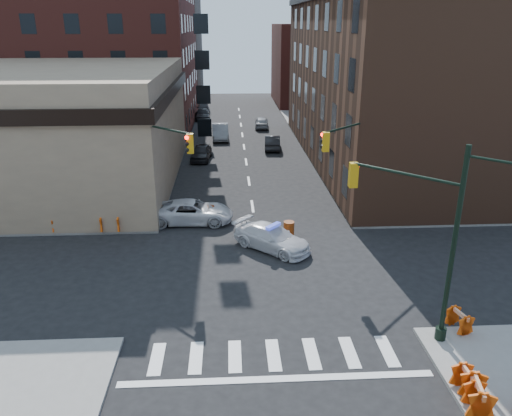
{
  "coord_description": "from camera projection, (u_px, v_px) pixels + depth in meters",
  "views": [
    {
      "loc": [
        -1.57,
        -22.92,
        12.13
      ],
      "look_at": [
        -0.09,
        3.75,
        2.2
      ],
      "focal_mm": 35.0,
      "sensor_mm": 36.0,
      "label": 1
    }
  ],
  "objects": [
    {
      "name": "parked_car_enear",
      "position": [
        272.0,
        142.0,
        50.8
      ],
      "size": [
        1.85,
        4.42,
        1.42
      ],
      "primitive_type": "imported",
      "rotation": [
        0.0,
        0.0,
        3.06
      ],
      "color": "black",
      "rests_on": "ground"
    },
    {
      "name": "pedestrian_b",
      "position": [
        114.0,
        211.0,
        31.2
      ],
      "size": [
        0.99,
        0.83,
        1.82
      ],
      "primitive_type": "imported",
      "rotation": [
        0.0,
        0.0,
        -0.17
      ],
      "color": "black",
      "rests_on": "sidewalk_nw"
    },
    {
      "name": "signal_pole_nw",
      "position": [
        156.0,
        166.0,
        28.94
      ],
      "size": [
        3.58,
        3.67,
        8.0
      ],
      "rotation": [
        0.0,
        0.0,
        -0.79
      ],
      "color": "black",
      "rests_on": "sidewalk_nw"
    },
    {
      "name": "bank_building",
      "position": [
        30.0,
        127.0,
        38.75
      ],
      "size": [
        22.0,
        22.0,
        9.0
      ],
      "primitive_type": "cube",
      "color": "#947D61",
      "rests_on": "ground"
    },
    {
      "name": "barricade_nw_b",
      "position": [
        61.0,
        223.0,
        30.49
      ],
      "size": [
        1.36,
        0.92,
        0.93
      ],
      "primitive_type": null,
      "rotation": [
        0.0,
        0.0,
        0.26
      ],
      "color": "red",
      "rests_on": "sidewalk_nw"
    },
    {
      "name": "parked_car_efar",
      "position": [
        262.0,
        122.0,
        61.07
      ],
      "size": [
        1.83,
        4.13,
        1.38
      ],
      "primitive_type": "imported",
      "rotation": [
        0.0,
        0.0,
        3.09
      ],
      "color": "#999CA2",
      "rests_on": "ground"
    },
    {
      "name": "sidewalk_nw",
      "position": [
        35.0,
        139.0,
        55.19
      ],
      "size": [
        34.0,
        54.5,
        0.15
      ],
      "primitive_type": "cube",
      "color": "gray",
      "rests_on": "ground"
    },
    {
      "name": "filler_ne",
      "position": [
        326.0,
        64.0,
        78.67
      ],
      "size": [
        16.0,
        16.0,
        12.0
      ],
      "primitive_type": "cube",
      "color": "#5E241D",
      "rests_on": "ground"
    },
    {
      "name": "barricade_nw_a",
      "position": [
        111.0,
        223.0,
        30.4
      ],
      "size": [
        1.37,
        0.69,
        1.02
      ],
      "primitive_type": null,
      "rotation": [
        0.0,
        0.0,
        -0.0
      ],
      "color": "red",
      "rests_on": "sidewalk_nw"
    },
    {
      "name": "commercial_row_ne",
      "position": [
        389.0,
        83.0,
        45.05
      ],
      "size": [
        14.0,
        34.0,
        14.0
      ],
      "primitive_type": "cube",
      "color": "#523120",
      "rests_on": "ground"
    },
    {
      "name": "apartment_block",
      "position": [
        81.0,
        24.0,
        58.05
      ],
      "size": [
        25.0,
        25.0,
        24.0
      ],
      "primitive_type": "cube",
      "color": "#5E241D",
      "rests_on": "ground"
    },
    {
      "name": "parked_car_wfar",
      "position": [
        220.0,
        132.0,
        55.13
      ],
      "size": [
        1.92,
        5.07,
        1.65
      ],
      "primitive_type": "imported",
      "rotation": [
        0.0,
        0.0,
        0.04
      ],
      "color": "gray",
      "rests_on": "ground"
    },
    {
      "name": "barricade_se_a",
      "position": [
        459.0,
        321.0,
        20.63
      ],
      "size": [
        0.81,
        1.22,
        0.84
      ],
      "primitive_type": null,
      "rotation": [
        0.0,
        0.0,
        1.81
      ],
      "color": "#D9590A",
      "rests_on": "sidewalk_se"
    },
    {
      "name": "parked_car_wnear",
      "position": [
        201.0,
        153.0,
        46.76
      ],
      "size": [
        2.07,
        4.34,
        1.43
      ],
      "primitive_type": "imported",
      "rotation": [
        0.0,
        0.0,
        -0.09
      ],
      "color": "black",
      "rests_on": "ground"
    },
    {
      "name": "tree_ne_near",
      "position": [
        320.0,
        116.0,
        49.26
      ],
      "size": [
        3.0,
        3.0,
        4.85
      ],
      "color": "black",
      "rests_on": "sidewalk_ne"
    },
    {
      "name": "barricade_se_b",
      "position": [
        467.0,
        383.0,
        16.99
      ],
      "size": [
        0.63,
        1.22,
        0.91
      ],
      "primitive_type": null,
      "rotation": [
        0.0,
        0.0,
        1.59
      ],
      "color": "#D5550A",
      "rests_on": "sidewalk_se"
    },
    {
      "name": "barrel_road",
      "position": [
        289.0,
        231.0,
        29.55
      ],
      "size": [
        0.77,
        0.77,
        1.14
      ],
      "primitive_type": "cylinder",
      "rotation": [
        0.0,
        0.0,
        -0.25
      ],
      "color": "orange",
      "rests_on": "ground"
    },
    {
      "name": "signal_pole_ne",
      "position": [
        354.0,
        163.0,
        29.56
      ],
      "size": [
        3.67,
        3.58,
        8.0
      ],
      "rotation": [
        0.0,
        0.0,
        -2.36
      ],
      "color": "black",
      "rests_on": "sidewalk_ne"
    },
    {
      "name": "signal_pole_se",
      "position": [
        427.0,
        230.0,
        19.3
      ],
      "size": [
        5.4,
        5.27,
        8.0
      ],
      "rotation": [
        0.0,
        0.0,
        2.36
      ],
      "color": "black",
      "rests_on": "sidewalk_se"
    },
    {
      "name": "pedestrian_c",
      "position": [
        85.0,
        207.0,
        32.1
      ],
      "size": [
        1.08,
        0.91,
        1.73
      ],
      "primitive_type": "imported",
      "rotation": [
        0.0,
        0.0,
        0.58
      ],
      "color": "black",
      "rests_on": "sidewalk_nw"
    },
    {
      "name": "pedestrian_a",
      "position": [
        132.0,
        206.0,
        32.5
      ],
      "size": [
        0.68,
        0.65,
        1.56
      ],
      "primitive_type": "imported",
      "rotation": [
        0.0,
        0.0,
        -0.66
      ],
      "color": "black",
      "rests_on": "sidewalk_nw"
    },
    {
      "name": "filler_nw",
      "position": [
        137.0,
        50.0,
        80.16
      ],
      "size": [
        20.0,
        18.0,
        16.0
      ],
      "primitive_type": "cube",
      "color": "brown",
      "rests_on": "ground"
    },
    {
      "name": "ground",
      "position": [
        262.0,
        273.0,
        25.76
      ],
      "size": [
        140.0,
        140.0,
        0.0
      ],
      "primitive_type": "plane",
      "color": "black",
      "rests_on": "ground"
    },
    {
      "name": "sidewalk_ne",
      "position": [
        441.0,
        134.0,
        57.58
      ],
      "size": [
        34.0,
        54.5,
        0.15
      ],
      "primitive_type": "cube",
      "color": "gray",
      "rests_on": "ground"
    },
    {
      "name": "tree_ne_far",
      "position": [
        308.0,
        104.0,
        56.75
      ],
      "size": [
        3.0,
        3.0,
        4.85
      ],
      "color": "black",
      "rests_on": "sidewalk_ne"
    },
    {
      "name": "barricade_se_d",
      "position": [
        477.0,
        396.0,
        16.34
      ],
      "size": [
        0.93,
        1.46,
        1.02
      ],
      "primitive_type": null,
      "rotation": [
        0.0,
        0.0,
        1.38
      ],
      "color": "#E8580A",
      "rests_on": "sidewalk_se"
    },
    {
      "name": "barrel_bank",
      "position": [
        210.0,
        213.0,
        32.42
      ],
      "size": [
        0.58,
        0.58,
        1.0
      ],
      "primitive_type": "cylinder",
      "rotation": [
        0.0,
        0.0,
        0.04
      ],
      "color": "red",
      "rests_on": "ground"
    },
    {
      "name": "police_car",
      "position": [
        272.0,
        238.0,
        28.26
      ],
      "size": [
        4.8,
        4.61,
        1.37
      ],
      "primitive_type": "imported",
      "rotation": [
        0.0,
        0.0,
        0.83
      ],
      "color": "silver",
      "rests_on": "ground"
    },
    {
      "name": "parked_car_wdeep",
      "position": [
        203.0,
        114.0,
        66.6
      ],
      "size": [
        2.07,
        4.71,
        1.35
      ],
      "primitive_type": "imported",
      "rotation": [
        0.0,
        0.0,
        0.04
      ],
      "color": "black",
      "rests_on": "ground"
    },
    {
      "name": "pickup",
      "position": [
        192.0,
        212.0,
        32.05
      ],
      "size": [
        5.37,
        2.6,
        1.47
      ],
      "primitive_type": "imported",
      "rotation": [
        0.0,
        0.0,
        1.54
      ],
      "color": "silver",
      "rests_on": "ground"
    }
  ]
}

